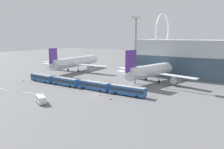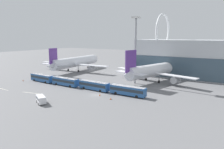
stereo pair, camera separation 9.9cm
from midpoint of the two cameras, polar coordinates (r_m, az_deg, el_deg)
ground_plane at (r=73.75m, az=-4.19°, el=-5.35°), size 440.00×440.00×0.00m
airliner_at_gate_near at (r=124.35m, az=-9.83°, el=3.19°), size 44.44×42.98×13.65m
airliner_at_gate_far at (r=96.16m, az=10.92°, el=1.09°), size 39.66×39.77×14.25m
shuttle_bus_0 at (r=98.68m, az=-17.80°, el=-0.76°), size 12.78×3.32×3.21m
shuttle_bus_1 at (r=88.45m, az=-12.09°, el=-1.70°), size 12.74×3.09×3.21m
shuttle_bus_2 at (r=79.83m, az=-4.70°, el=-2.77°), size 12.77×3.23×3.21m
shuttle_bus_3 at (r=72.52m, az=4.15°, el=-4.07°), size 12.65×2.67×3.21m
service_van_foreground at (r=67.57m, az=-18.04°, el=-6.09°), size 5.43×4.17×2.24m
floodlight_mast at (r=89.66m, az=6.21°, el=8.47°), size 2.84×2.84×27.19m
lane_stripe_0 at (r=91.29m, az=-26.65°, el=-3.41°), size 7.58×0.56×0.01m
lane_stripe_1 at (r=80.93m, az=-20.12°, el=-4.56°), size 8.38×1.88×0.01m
lane_stripe_2 at (r=96.81m, az=-14.76°, el=-1.95°), size 11.17×0.64×0.01m
traffic_cone_0 at (r=103.63m, az=-22.18°, el=-1.41°), size 0.53×0.53×0.67m
traffic_cone_1 at (r=72.58m, az=-3.16°, el=-5.26°), size 0.50×0.50×0.82m
traffic_cone_2 at (r=68.30m, az=-0.29°, el=-6.30°), size 0.61×0.61×0.65m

